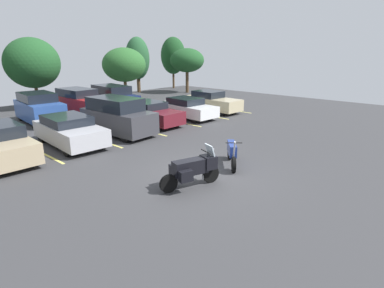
% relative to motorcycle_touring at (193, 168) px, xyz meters
% --- Properties ---
extents(ground, '(44.00, 44.00, 0.10)m').
position_rel_motorcycle_touring_xyz_m(ground, '(1.08, 0.41, -0.71)').
color(ground, '#38383A').
extents(motorcycle_touring, '(2.16, 1.16, 1.40)m').
position_rel_motorcycle_touring_xyz_m(motorcycle_touring, '(0.00, 0.00, 0.00)').
color(motorcycle_touring, black).
rests_on(motorcycle_touring, ground).
extents(motorcycle_second, '(1.65, 1.47, 1.25)m').
position_rel_motorcycle_touring_xyz_m(motorcycle_second, '(2.53, 0.19, -0.11)').
color(motorcycle_second, black).
rests_on(motorcycle_second, ground).
extents(parking_stripes, '(26.10, 5.20, 0.01)m').
position_rel_motorcycle_touring_xyz_m(parking_stripes, '(-0.48, 7.96, -0.66)').
color(parking_stripes, '#EAE066').
rests_on(parking_stripes, ground).
extents(car_silver, '(2.20, 4.61, 1.44)m').
position_rel_motorcycle_touring_xyz_m(car_silver, '(-0.42, 7.70, 0.07)').
color(car_silver, '#B7B7BC').
rests_on(car_silver, ground).
extents(car_charcoal, '(2.13, 4.54, 2.02)m').
position_rel_motorcycle_touring_xyz_m(car_charcoal, '(2.38, 7.71, 0.34)').
color(car_charcoal, '#38383D').
rests_on(car_charcoal, ground).
extents(car_maroon, '(1.90, 4.40, 1.42)m').
position_rel_motorcycle_touring_xyz_m(car_maroon, '(5.12, 8.15, 0.04)').
color(car_maroon, maroon).
rests_on(car_maroon, ground).
extents(car_white, '(2.11, 4.58, 1.37)m').
position_rel_motorcycle_touring_xyz_m(car_white, '(8.09, 7.87, 0.03)').
color(car_white, white).
rests_on(car_white, ground).
extents(car_champagne, '(1.95, 4.75, 1.53)m').
position_rel_motorcycle_touring_xyz_m(car_champagne, '(11.08, 8.10, 0.08)').
color(car_champagne, '#C1B289').
rests_on(car_champagne, ground).
extents(car_far_blue, '(2.29, 4.45, 1.90)m').
position_rel_motorcycle_touring_xyz_m(car_far_blue, '(0.73, 13.92, 0.28)').
color(car_far_blue, '#2D519E').
rests_on(car_far_blue, ground).
extents(car_far_red, '(2.05, 4.61, 1.89)m').
position_rel_motorcycle_touring_xyz_m(car_far_red, '(3.61, 14.14, 0.28)').
color(car_far_red, maroon).
rests_on(car_far_red, ground).
extents(car_far_navy, '(2.28, 4.91, 1.88)m').
position_rel_motorcycle_touring_xyz_m(car_far_navy, '(6.50, 14.28, 0.29)').
color(car_far_navy, navy).
rests_on(car_far_navy, ground).
extents(tree_center_left, '(2.62, 2.62, 5.93)m').
position_rel_motorcycle_touring_xyz_m(tree_center_left, '(14.55, 21.22, 3.01)').
color(tree_center_left, '#4C3823').
rests_on(tree_center_left, ground).
extents(tree_rear, '(2.99, 2.99, 6.10)m').
position_rel_motorcycle_touring_xyz_m(tree_rear, '(20.09, 21.30, 3.25)').
color(tree_rear, '#4C3823').
rests_on(tree_rear, ground).
extents(tree_center, '(4.10, 4.10, 5.47)m').
position_rel_motorcycle_touring_xyz_m(tree_center, '(2.76, 19.25, 2.88)').
color(tree_center, '#4C3823').
rests_on(tree_center, ground).
extents(tree_far_left, '(4.04, 4.04, 4.77)m').
position_rel_motorcycle_touring_xyz_m(tree_far_left, '(10.57, 18.19, 2.54)').
color(tree_far_left, '#4C3823').
rests_on(tree_far_left, ground).
extents(tree_left, '(3.70, 3.70, 4.75)m').
position_rel_motorcycle_touring_xyz_m(tree_left, '(18.06, 17.09, 2.80)').
color(tree_left, '#4C3823').
rests_on(tree_left, ground).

